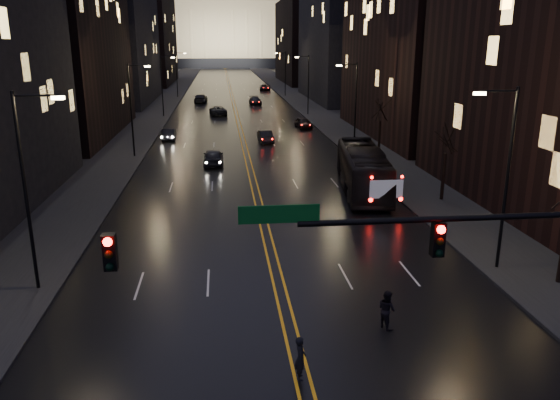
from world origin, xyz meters
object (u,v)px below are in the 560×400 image
object	(u,v)px
oncoming_car_a	(213,157)
receding_car_a	(266,137)
traffic_signal	(517,252)
bus	(363,170)
oncoming_car_b	(169,134)
pedestrian_a	(300,358)
pedestrian_b	(387,309)

from	to	relation	value
oncoming_car_a	receding_car_a	world-z (taller)	oncoming_car_a
traffic_signal	oncoming_car_a	size ratio (longest dim) A/B	3.87
traffic_signal	oncoming_car_a	distance (m)	37.12
bus	traffic_signal	bearing A→B (deg)	-87.28
oncoming_car_a	oncoming_car_b	bearing A→B (deg)	-69.10
traffic_signal	bus	world-z (taller)	traffic_signal
traffic_signal	bus	distance (m)	25.48
oncoming_car_b	receding_car_a	size ratio (longest dim) A/B	1.03
receding_car_a	pedestrian_a	xyz separation A→B (m)	(-2.57, -44.84, 0.12)
bus	receding_car_a	size ratio (longest dim) A/B	3.01
oncoming_car_b	receding_car_a	distance (m)	11.35
oncoming_car_a	pedestrian_b	world-z (taller)	pedestrian_b
oncoming_car_a	oncoming_car_b	distance (m)	14.88
receding_car_a	oncoming_car_b	bearing A→B (deg)	162.10
oncoming_car_b	receding_car_a	bearing A→B (deg)	163.23
oncoming_car_b	pedestrian_a	world-z (taller)	pedestrian_a
oncoming_car_a	pedestrian_b	xyz separation A→B (m)	(7.06, -30.70, 0.04)
pedestrian_a	receding_car_a	bearing A→B (deg)	-1.87
oncoming_car_b	pedestrian_b	xyz separation A→B (m)	(12.31, -44.63, 0.12)
pedestrian_a	traffic_signal	bearing A→B (deg)	-107.02
oncoming_car_a	oncoming_car_b	xyz separation A→B (m)	(-5.25, 13.93, -0.08)
oncoming_car_b	traffic_signal	bearing A→B (deg)	103.73
bus	oncoming_car_a	distance (m)	15.46
traffic_signal	oncoming_car_a	bearing A→B (deg)	104.39
oncoming_car_b	bus	bearing A→B (deg)	121.57
pedestrian_a	pedestrian_b	xyz separation A→B (m)	(3.88, 3.01, 0.02)
traffic_signal	pedestrian_b	xyz separation A→B (m)	(-2.10, 5.00, -4.30)
pedestrian_a	pedestrian_b	bearing A→B (deg)	-50.76
bus	oncoming_car_a	world-z (taller)	bus
bus	oncoming_car_a	size ratio (longest dim) A/B	2.73
receding_car_a	pedestrian_a	world-z (taller)	pedestrian_a
pedestrian_b	oncoming_car_b	bearing A→B (deg)	-8.85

